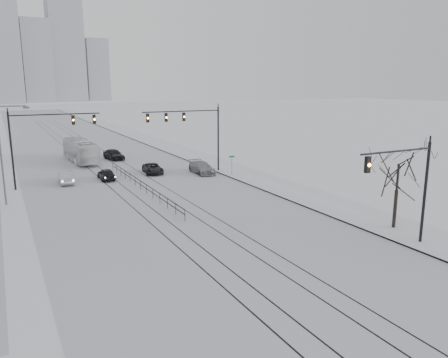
# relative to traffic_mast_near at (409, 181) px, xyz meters

# --- Properties ---
(ground) EXTENTS (500.00, 500.00, 0.00)m
(ground) POSITION_rel_traffic_mast_near_xyz_m (-10.79, -6.00, -4.56)
(ground) COLOR silver
(ground) RESTS_ON ground
(road) EXTENTS (22.00, 260.00, 0.02)m
(road) POSITION_rel_traffic_mast_near_xyz_m (-10.79, 54.00, -4.55)
(road) COLOR silver
(road) RESTS_ON ground
(sidewalk_east) EXTENTS (5.00, 260.00, 0.16)m
(sidewalk_east) POSITION_rel_traffic_mast_near_xyz_m (2.71, 54.00, -4.48)
(sidewalk_east) COLOR silver
(sidewalk_east) RESTS_ON ground
(curb) EXTENTS (0.10, 260.00, 0.12)m
(curb) POSITION_rel_traffic_mast_near_xyz_m (0.26, 54.00, -4.50)
(curb) COLOR gray
(curb) RESTS_ON ground
(tram_rails) EXTENTS (5.30, 180.00, 0.01)m
(tram_rails) POSITION_rel_traffic_mast_near_xyz_m (-10.79, 34.00, -4.54)
(tram_rails) COLOR black
(tram_rails) RESTS_ON ground
(skyline) EXTENTS (96.00, 48.00, 72.00)m
(skyline) POSITION_rel_traffic_mast_near_xyz_m (-5.77, 267.63, 26.08)
(skyline) COLOR #979CA5
(skyline) RESTS_ON ground
(traffic_mast_near) EXTENTS (6.10, 0.37, 7.00)m
(traffic_mast_near) POSITION_rel_traffic_mast_near_xyz_m (0.00, 0.00, 0.00)
(traffic_mast_near) COLOR black
(traffic_mast_near) RESTS_ON ground
(traffic_mast_ne) EXTENTS (9.60, 0.37, 8.00)m
(traffic_mast_ne) POSITION_rel_traffic_mast_near_xyz_m (-2.64, 29.00, 1.20)
(traffic_mast_ne) COLOR black
(traffic_mast_ne) RESTS_ON ground
(traffic_mast_nw) EXTENTS (9.10, 0.37, 8.00)m
(traffic_mast_nw) POSITION_rel_traffic_mast_near_xyz_m (-19.31, 30.00, 1.01)
(traffic_mast_nw) COLOR black
(traffic_mast_nw) RESTS_ON ground
(street_light_west) EXTENTS (2.73, 0.25, 9.00)m
(street_light_west) POSITION_rel_traffic_mast_near_xyz_m (-22.99, 24.00, 0.65)
(street_light_west) COLOR #595B60
(street_light_west) RESTS_ON ground
(bare_tree) EXTENTS (4.40, 4.40, 6.10)m
(bare_tree) POSITION_rel_traffic_mast_near_xyz_m (2.41, 3.00, -0.07)
(bare_tree) COLOR black
(bare_tree) RESTS_ON ground
(median_fence) EXTENTS (0.06, 24.00, 1.00)m
(median_fence) POSITION_rel_traffic_mast_near_xyz_m (-10.79, 24.00, -4.04)
(median_fence) COLOR black
(median_fence) RESTS_ON ground
(street_sign) EXTENTS (0.70, 0.06, 2.40)m
(street_sign) POSITION_rel_traffic_mast_near_xyz_m (1.01, 26.00, -2.96)
(street_sign) COLOR #595B60
(street_sign) RESTS_ON ground
(sedan_sb_inner) EXTENTS (1.61, 3.85, 1.30)m
(sedan_sb_inner) POSITION_rel_traffic_mast_near_xyz_m (-12.84, 30.48, -3.91)
(sedan_sb_inner) COLOR black
(sedan_sb_inner) RESTS_ON ground
(sedan_sb_outer) EXTENTS (1.68, 4.32, 1.40)m
(sedan_sb_outer) POSITION_rel_traffic_mast_near_xyz_m (-17.19, 30.61, -3.86)
(sedan_sb_outer) COLOR #AFB0B7
(sedan_sb_outer) RESTS_ON ground
(sedan_nb_front) EXTENTS (2.54, 4.60, 1.22)m
(sedan_nb_front) POSITION_rel_traffic_mast_near_xyz_m (-6.98, 31.54, -3.95)
(sedan_nb_front) COLOR black
(sedan_nb_front) RESTS_ON ground
(sedan_nb_right) EXTENTS (2.12, 5.00, 1.44)m
(sedan_nb_right) POSITION_rel_traffic_mast_near_xyz_m (-1.65, 28.79, -3.84)
(sedan_nb_right) COLOR gray
(sedan_nb_right) RESTS_ON ground
(sedan_nb_far) EXTENTS (2.58, 4.76, 1.54)m
(sedan_nb_far) POSITION_rel_traffic_mast_near_xyz_m (-8.79, 43.80, -3.79)
(sedan_nb_far) COLOR black
(sedan_nb_far) RESTS_ON ground
(box_truck) EXTENTS (3.25, 11.31, 3.11)m
(box_truck) POSITION_rel_traffic_mast_near_xyz_m (-13.37, 43.90, -3.00)
(box_truck) COLOR silver
(box_truck) RESTS_ON ground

